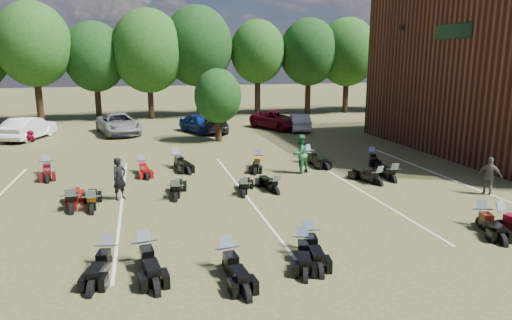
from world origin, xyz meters
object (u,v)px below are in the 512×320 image
object	(u,v)px
car_4	(200,123)
motorcycle_3	(308,250)
person_grey	(489,176)
person_black	(119,179)
car_0	(22,128)
motorcycle_0	(108,265)
motorcycle_7	(72,212)
person_green	(300,154)
motorcycle_14	(48,174)

from	to	relation	value
car_4	motorcycle_3	size ratio (longest dim) A/B	1.89
person_grey	motorcycle_3	bearing A→B (deg)	68.57
car_4	person_grey	world-z (taller)	person_grey
car_4	person_black	size ratio (longest dim) A/B	2.48
car_0	motorcycle_0	xyz separation A→B (m)	(7.09, -22.53, -0.79)
car_4	motorcycle_3	bearing A→B (deg)	-112.96
person_black	person_grey	distance (m)	15.31
motorcycle_7	car_0	bearing A→B (deg)	-75.20
person_green	motorcycle_14	world-z (taller)	person_green
motorcycle_7	motorcycle_0	bearing A→B (deg)	104.85
person_green	motorcycle_3	distance (m)	9.39
person_black	person_grey	xyz separation A→B (m)	(15.00, -3.07, -0.06)
person_black	motorcycle_3	bearing A→B (deg)	-88.88
person_black	motorcycle_14	size ratio (longest dim) A/B	0.73
person_grey	motorcycle_7	distance (m)	16.81
motorcycle_7	motorcycle_14	size ratio (longest dim) A/B	1.02
person_green	motorcycle_7	size ratio (longest dim) A/B	0.81
car_4	motorcycle_14	bearing A→B (deg)	-153.43
motorcycle_3	motorcycle_7	bearing A→B (deg)	153.89
car_4	motorcycle_0	size ratio (longest dim) A/B	1.98
car_0	motorcycle_3	bearing A→B (deg)	-64.92
person_black	person_green	distance (m)	8.83
car_0	person_green	xyz separation A→B (m)	(15.74, -14.01, 0.18)
motorcycle_0	motorcycle_14	xyz separation A→B (m)	(-3.53, 11.39, 0.00)
motorcycle_0	motorcycle_14	bearing A→B (deg)	117.53
motorcycle_3	person_green	bearing A→B (deg)	81.89
car_4	motorcycle_3	distance (m)	22.61
car_0	person_grey	size ratio (longest dim) A/B	2.90
motorcycle_0	motorcycle_3	world-z (taller)	motorcycle_3
car_0	car_4	world-z (taller)	car_0
person_grey	motorcycle_14	size ratio (longest dim) A/B	0.68
motorcycle_3	person_grey	bearing A→B (deg)	30.39
motorcycle_7	motorcycle_14	distance (m)	6.74
person_green	motorcycle_3	size ratio (longest dim) A/B	0.86
person_grey	person_green	bearing A→B (deg)	8.32
motorcycle_0	motorcycle_3	xyz separation A→B (m)	(5.78, -0.37, 0.00)
motorcycle_14	motorcycle_0	bearing A→B (deg)	-82.48
person_black	motorcycle_0	size ratio (longest dim) A/B	0.80
person_green	motorcycle_0	size ratio (longest dim) A/B	0.90
motorcycle_3	person_black	bearing A→B (deg)	140.44
car_4	person_black	xyz separation A→B (m)	(-5.32, -16.02, 0.13)
motorcycle_14	person_grey	bearing A→B (deg)	-33.52
person_grey	motorcycle_14	xyz separation A→B (m)	(-18.66, 8.24, -0.80)
motorcycle_0	car_0	bearing A→B (deg)	117.79
car_0	person_green	bearing A→B (deg)	-45.93
person_green	motorcycle_0	distance (m)	12.18
person_grey	car_4	bearing A→B (deg)	-15.14
person_green	motorcycle_7	world-z (taller)	person_green
car_0	person_grey	xyz separation A→B (m)	(22.22, -19.38, 0.01)
person_green	motorcycle_7	distance (m)	10.86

